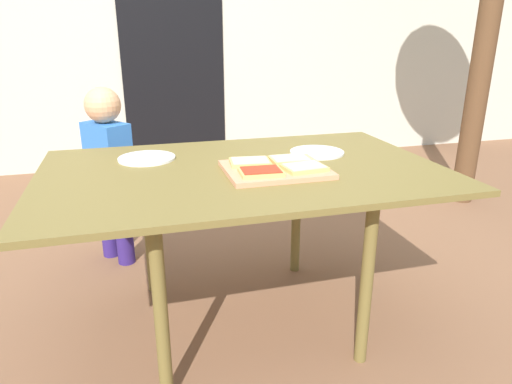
{
  "coord_description": "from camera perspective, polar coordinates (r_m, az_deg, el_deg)",
  "views": [
    {
      "loc": [
        -0.41,
        -1.65,
        1.19
      ],
      "look_at": [
        0.05,
        0.0,
        0.59
      ],
      "focal_mm": 32.23,
      "sensor_mm": 36.0,
      "label": 1
    }
  ],
  "objects": [
    {
      "name": "plate_white_right",
      "position": [
        2.01,
        7.57,
        4.91
      ],
      "size": [
        0.23,
        0.23,
        0.01
      ],
      "primitive_type": "cylinder",
      "color": "silver",
      "rests_on": "dining_table"
    },
    {
      "name": "house_door",
      "position": [
        4.29,
        -10.28,
        16.54
      ],
      "size": [
        0.9,
        0.02,
        2.0
      ],
      "primitive_type": "cube",
      "color": "black",
      "rests_on": "ground"
    },
    {
      "name": "pizza_slice_near_right",
      "position": [
        1.69,
        6.01,
        3.05
      ],
      "size": [
        0.16,
        0.13,
        0.02
      ],
      "color": "#DEB563",
      "rests_on": "cutting_board"
    },
    {
      "name": "cutting_board",
      "position": [
        1.72,
        2.42,
        2.8
      ],
      "size": [
        0.38,
        0.31,
        0.02
      ],
      "primitive_type": "cube",
      "color": "tan",
      "rests_on": "dining_table"
    },
    {
      "name": "plate_white_left",
      "position": [
        1.95,
        -13.4,
        4.11
      ],
      "size": [
        0.23,
        0.23,
        0.01
      ],
      "primitive_type": "cylinder",
      "color": "white",
      "rests_on": "dining_table"
    },
    {
      "name": "pizza_slice_far_right",
      "position": [
        1.8,
        4.23,
        4.06
      ],
      "size": [
        0.15,
        0.11,
        0.02
      ],
      "color": "#DEB563",
      "rests_on": "cutting_board"
    },
    {
      "name": "ground_plane",
      "position": [
        2.08,
        -1.44,
        -15.59
      ],
      "size": [
        16.0,
        16.0,
        0.0
      ],
      "primitive_type": "plane",
      "color": "brown"
    },
    {
      "name": "pizza_slice_far_left",
      "position": [
        1.76,
        -0.76,
        3.75
      ],
      "size": [
        0.16,
        0.13,
        0.02
      ],
      "color": "#DEB563",
      "rests_on": "cutting_board"
    },
    {
      "name": "child_left",
      "position": [
        2.49,
        -17.76,
        3.23
      ],
      "size": [
        0.25,
        0.28,
        0.93
      ],
      "color": "navy",
      "rests_on": "ground"
    },
    {
      "name": "dining_table",
      "position": [
        1.79,
        -1.61,
        1.14
      ],
      "size": [
        1.53,
        0.97,
        0.69
      ],
      "color": "brown",
      "rests_on": "ground"
    },
    {
      "name": "pizza_slice_near_left",
      "position": [
        1.63,
        0.61,
        2.53
      ],
      "size": [
        0.16,
        0.12,
        0.02
      ],
      "color": "#DEB563",
      "rests_on": "cutting_board"
    }
  ]
}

